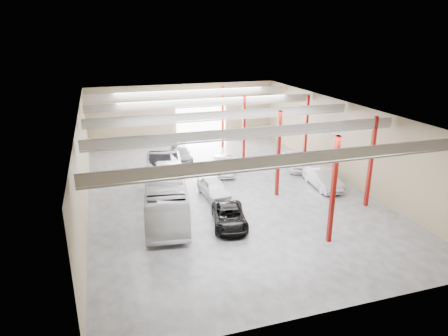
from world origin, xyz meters
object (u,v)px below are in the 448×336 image
coach_bus (165,190)px  car_right_far (295,160)px  car_row_a (214,188)px  car_row_b (223,165)px  car_row_c (181,153)px  black_sedan (229,217)px  car_right_near (323,178)px

coach_bus → car_right_far: coach_bus is taller
car_row_a → car_right_far: car_right_far is taller
car_row_a → car_row_b: 5.75m
car_row_c → car_right_far: 11.76m
coach_bus → car_right_far: bearing=31.2°
car_row_b → car_row_a: bearing=-106.4°
black_sedan → car_row_a: (0.37, 5.20, 0.09)m
car_row_a → car_row_c: 10.42m
car_right_far → car_right_near: bearing=-77.9°
car_right_near → car_row_c: bearing=136.2°
car_right_far → car_row_b: bearing=-174.2°
black_sedan → car_right_far: car_right_far is taller
car_row_a → car_right_far: size_ratio=0.94×
car_row_c → car_right_near: car_right_near is taller
black_sedan → car_row_a: size_ratio=1.08×
car_row_a → car_row_c: (-0.58, 10.40, -0.06)m
coach_bus → car_row_c: (3.54, 11.82, -0.95)m
black_sedan → car_row_b: car_row_b is taller
car_right_near → car_right_far: (0.00, 5.20, -0.01)m
car_row_c → car_right_far: car_right_far is taller
car_right_near → car_right_far: size_ratio=1.04×
car_row_b → car_right_far: car_right_far is taller
car_row_b → car_right_far: size_ratio=0.98×
black_sedan → car_right_far: (9.90, 9.61, 0.14)m
coach_bus → car_right_far: (13.66, 5.83, -0.84)m
car_row_c → car_right_far: (10.12, -5.99, 0.11)m
car_row_b → car_row_c: (-3.03, 5.20, -0.06)m
car_right_near → car_right_far: bearing=94.1°
black_sedan → car_right_near: 10.84m
car_row_a → car_row_c: size_ratio=0.92×
car_row_b → car_row_c: size_ratio=0.96×
car_row_c → coach_bus: bearing=-104.2°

